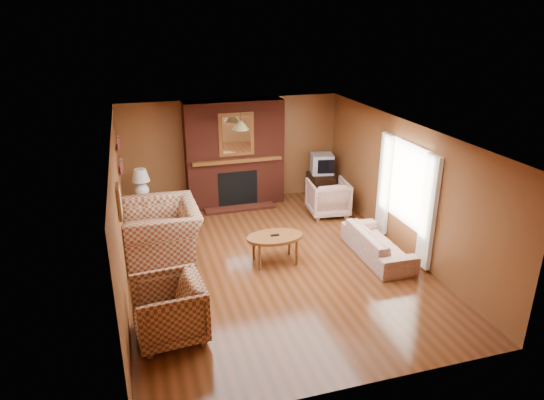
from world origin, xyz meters
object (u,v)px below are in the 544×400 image
object	(u,v)px
coffee_table	(275,239)
table_lamp	(141,182)
floral_armchair	(328,198)
plaid_armchair	(169,310)
floral_sofa	(378,243)
fireplace	(235,155)
plaid_loveseat	(162,232)
crt_tv	(322,164)
side_table	(144,210)
tv_stand	(321,185)

from	to	relation	value
coffee_table	table_lamp	xyz separation A→B (m)	(-2.14, 2.46, 0.46)
floral_armchair	coffee_table	xyz separation A→B (m)	(-1.76, -1.79, 0.08)
plaid_armchair	floral_sofa	xyz separation A→B (m)	(3.85, 1.32, -0.17)
fireplace	coffee_table	bearing A→B (deg)	-89.20
fireplace	plaid_armchair	world-z (taller)	fireplace
plaid_armchair	floral_sofa	distance (m)	4.07
fireplace	floral_sofa	size ratio (longest dim) A/B	1.36
fireplace	floral_sofa	world-z (taller)	fireplace
plaid_loveseat	crt_tv	bearing A→B (deg)	115.89
plaid_loveseat	side_table	distance (m)	1.69
plaid_armchair	crt_tv	world-z (taller)	crt_tv
plaid_armchair	coffee_table	xyz separation A→B (m)	(1.99, 1.63, 0.04)
floral_armchair	side_table	xyz separation A→B (m)	(-3.90, 0.67, -0.10)
crt_tv	plaid_armchair	bearing A→B (deg)	-132.03
table_lamp	crt_tv	bearing A→B (deg)	4.74
plaid_armchair	tv_stand	bearing A→B (deg)	133.31
table_lamp	coffee_table	bearing A→B (deg)	-48.97
floral_sofa	side_table	size ratio (longest dim) A/B	3.02
fireplace	plaid_armchair	xyz separation A→B (m)	(-1.95, -4.63, -0.75)
coffee_table	side_table	bearing A→B (deg)	131.03
floral_sofa	table_lamp	world-z (taller)	table_lamp
plaid_loveseat	table_lamp	size ratio (longest dim) A/B	2.49
fireplace	crt_tv	xyz separation A→B (m)	(2.05, -0.19, -0.34)
side_table	floral_armchair	bearing A→B (deg)	-9.69
plaid_loveseat	crt_tv	xyz separation A→B (m)	(3.90, 2.01, 0.36)
table_lamp	floral_sofa	bearing A→B (deg)	-34.77
plaid_armchair	crt_tv	bearing A→B (deg)	133.28
plaid_loveseat	coffee_table	xyz separation A→B (m)	(1.89, -0.80, -0.03)
floral_armchair	plaid_loveseat	bearing A→B (deg)	21.21
plaid_armchair	table_lamp	bearing A→B (deg)	177.41
plaid_loveseat	side_table	size ratio (longest dim) A/B	2.60
floral_armchair	tv_stand	bearing A→B (deg)	-97.88
side_table	tv_stand	world-z (taller)	tv_stand
fireplace	plaid_loveseat	size ratio (longest dim) A/B	1.59
plaid_loveseat	crt_tv	distance (m)	4.40
coffee_table	table_lamp	world-z (taller)	table_lamp
plaid_loveseat	coffee_table	bearing A→B (deg)	65.79
coffee_table	fireplace	bearing A→B (deg)	90.80
floral_sofa	floral_armchair	xyz separation A→B (m)	(-0.10, 2.11, 0.13)
plaid_armchair	fireplace	bearing A→B (deg)	152.46
coffee_table	side_table	size ratio (longest dim) A/B	1.73
plaid_armchair	coffee_table	bearing A→B (deg)	124.64
table_lamp	tv_stand	world-z (taller)	table_lamp
floral_sofa	fireplace	bearing A→B (deg)	30.67
tv_stand	floral_sofa	bearing A→B (deg)	-96.26
floral_armchair	floral_sofa	bearing A→B (deg)	98.63
floral_armchair	crt_tv	size ratio (longest dim) A/B	1.45
coffee_table	tv_stand	bearing A→B (deg)	54.46
floral_sofa	crt_tv	size ratio (longest dim) A/B	3.00
floral_armchair	tv_stand	distance (m)	1.05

